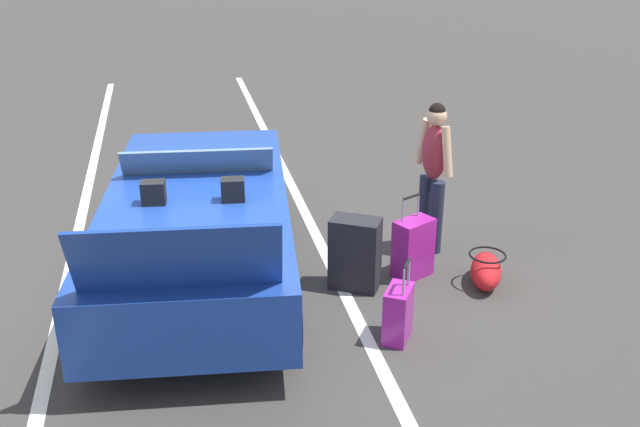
{
  "coord_description": "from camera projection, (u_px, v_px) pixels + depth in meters",
  "views": [
    {
      "loc": [
        -6.56,
        0.18,
        3.55
      ],
      "look_at": [
        -0.3,
        -1.17,
        0.75
      ],
      "focal_mm": 40.28,
      "sensor_mm": 36.0,
      "label": 1
    }
  ],
  "objects": [
    {
      "name": "lot_line_mid",
      "position": [
        65.0,
        293.0,
        7.08
      ],
      "size": [
        18.0,
        0.12,
        0.01
      ],
      "primitive_type": "cube",
      "color": "silver",
      "rests_on": "ground_plane"
    },
    {
      "name": "suitcase_small_carryon",
      "position": [
        398.0,
        314.0,
        6.24
      ],
      "size": [
        0.39,
        0.35,
        0.77
      ],
      "rotation": [
        0.0,
        0.0,
        1.02
      ],
      "color": "#991E8C",
      "rests_on": "ground_plane"
    },
    {
      "name": "convertible_car",
      "position": [
        199.0,
        218.0,
        7.28
      ],
      "size": [
        4.32,
        2.21,
        1.52
      ],
      "rotation": [
        0.0,
        0.0,
        -0.11
      ],
      "color": "navy",
      "rests_on": "ground_plane"
    },
    {
      "name": "suitcase_medium_bright",
      "position": [
        413.0,
        248.0,
        7.29
      ],
      "size": [
        0.4,
        0.47,
        0.87
      ],
      "rotation": [
        0.0,
        0.0,
        3.61
      ],
      "color": "#991E8C",
      "rests_on": "ground_plane"
    },
    {
      "name": "suitcase_large_black",
      "position": [
        355.0,
        254.0,
        7.04
      ],
      "size": [
        0.48,
        0.56,
        0.74
      ],
      "rotation": [
        0.0,
        0.0,
        5.76
      ],
      "color": "black",
      "rests_on": "ground_plane"
    },
    {
      "name": "traveler_person",
      "position": [
        433.0,
        169.0,
        7.62
      ],
      "size": [
        0.6,
        0.3,
        1.65
      ],
      "rotation": [
        0.0,
        0.0,
        1.87
      ],
      "color": "#1E2338",
      "rests_on": "ground_plane"
    },
    {
      "name": "ground_plane",
      "position": [
        202.0,
        279.0,
        7.34
      ],
      "size": [
        80.0,
        80.0,
        0.0
      ],
      "primitive_type": "plane",
      "color": "#383533"
    },
    {
      "name": "duffel_bag",
      "position": [
        486.0,
        270.0,
        7.17
      ],
      "size": [
        0.71,
        0.52,
        0.34
      ],
      "rotation": [
        0.0,
        0.0,
        2.74
      ],
      "color": "red",
      "rests_on": "ground_plane"
    },
    {
      "name": "lot_line_near",
      "position": [
        331.0,
        266.0,
        7.6
      ],
      "size": [
        18.0,
        0.12,
        0.01
      ],
      "primitive_type": "cube",
      "color": "silver",
      "rests_on": "ground_plane"
    }
  ]
}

